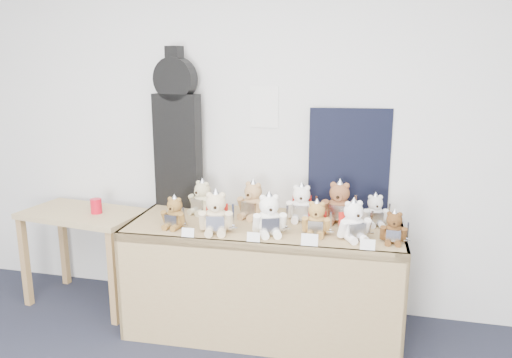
% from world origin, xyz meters
% --- Properties ---
extents(room_shell, '(6.00, 6.00, 6.00)m').
position_xyz_m(room_shell, '(0.03, 2.49, 1.52)').
color(room_shell, white).
rests_on(room_shell, floor).
extents(display_table, '(1.87, 0.84, 0.77)m').
position_xyz_m(display_table, '(0.13, 2.02, 0.60)').
color(display_table, olive).
rests_on(display_table, floor).
extents(side_table, '(0.94, 0.60, 0.74)m').
position_xyz_m(side_table, '(-1.29, 2.13, 0.61)').
color(side_table, '#9C7C54').
rests_on(side_table, floor).
extents(guitar_case, '(0.37, 0.16, 1.18)m').
position_xyz_m(guitar_case, '(-0.60, 2.37, 1.34)').
color(guitar_case, black).
rests_on(guitar_case, display_table).
extents(navy_board, '(0.57, 0.09, 0.76)m').
position_xyz_m(navy_board, '(0.65, 2.46, 1.14)').
color(navy_board, black).
rests_on(navy_board, display_table).
extents(red_cup, '(0.08, 0.08, 0.11)m').
position_xyz_m(red_cup, '(-1.16, 2.11, 0.79)').
color(red_cup, red).
rests_on(red_cup, side_table).
extents(teddy_front_far_left, '(0.19, 0.16, 0.24)m').
position_xyz_m(teddy_front_far_left, '(-0.43, 1.87, 0.86)').
color(teddy_front_far_left, brown).
rests_on(teddy_front_far_left, display_table).
extents(teddy_front_left, '(0.25, 0.23, 0.30)m').
position_xyz_m(teddy_front_left, '(-0.14, 1.85, 0.89)').
color(teddy_front_left, beige).
rests_on(teddy_front_left, display_table).
extents(teddy_front_centre, '(0.25, 0.23, 0.30)m').
position_xyz_m(teddy_front_centre, '(0.20, 1.89, 0.88)').
color(teddy_front_centre, white).
rests_on(teddy_front_centre, display_table).
extents(teddy_front_right, '(0.20, 0.17, 0.25)m').
position_xyz_m(teddy_front_right, '(0.49, 1.96, 0.86)').
color(teddy_front_right, '#A3783E').
rests_on(teddy_front_right, display_table).
extents(teddy_front_far_right, '(0.23, 0.23, 0.28)m').
position_xyz_m(teddy_front_far_right, '(0.72, 1.93, 0.88)').
color(teddy_front_far_right, white).
rests_on(teddy_front_far_right, display_table).
extents(teddy_front_end, '(0.18, 0.15, 0.22)m').
position_xyz_m(teddy_front_end, '(0.96, 1.92, 0.85)').
color(teddy_front_end, brown).
rests_on(teddy_front_end, display_table).
extents(teddy_back_left, '(0.22, 0.21, 0.27)m').
position_xyz_m(teddy_back_left, '(-0.37, 2.22, 0.87)').
color(teddy_back_left, '#C2B88D').
rests_on(teddy_back_left, display_table).
extents(teddy_back_centre_left, '(0.24, 0.22, 0.29)m').
position_xyz_m(teddy_back_centre_left, '(0.01, 2.21, 0.88)').
color(teddy_back_centre_left, tan).
rests_on(teddy_back_centre_left, display_table).
extents(teddy_back_centre_right, '(0.23, 0.20, 0.28)m').
position_xyz_m(teddy_back_centre_right, '(0.35, 2.23, 0.88)').
color(teddy_back_centre_right, white).
rests_on(teddy_back_centre_right, display_table).
extents(teddy_back_right, '(0.26, 0.21, 0.32)m').
position_xyz_m(teddy_back_right, '(0.61, 2.25, 0.89)').
color(teddy_back_right, brown).
rests_on(teddy_back_right, display_table).
extents(teddy_back_end, '(0.20, 0.18, 0.24)m').
position_xyz_m(teddy_back_end, '(0.85, 2.24, 0.86)').
color(teddy_back_end, silver).
rests_on(teddy_back_end, display_table).
extents(entry_card_a, '(0.08, 0.02, 0.06)m').
position_xyz_m(entry_card_a, '(-0.28, 1.71, 0.80)').
color(entry_card_a, silver).
rests_on(entry_card_a, display_table).
extents(entry_card_b, '(0.08, 0.02, 0.06)m').
position_xyz_m(entry_card_b, '(0.14, 1.73, 0.80)').
color(entry_card_b, silver).
rests_on(entry_card_b, display_table).
extents(entry_card_c, '(0.10, 0.03, 0.07)m').
position_xyz_m(entry_card_c, '(0.48, 1.74, 0.80)').
color(entry_card_c, silver).
rests_on(entry_card_c, display_table).
extents(entry_card_d, '(0.09, 0.02, 0.06)m').
position_xyz_m(entry_card_d, '(0.81, 1.76, 0.80)').
color(entry_card_d, silver).
rests_on(entry_card_d, display_table).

